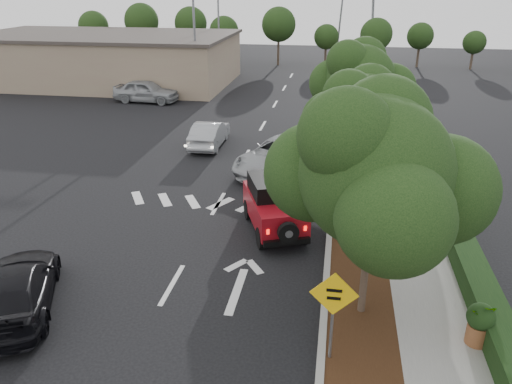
% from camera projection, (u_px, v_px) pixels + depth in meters
% --- Properties ---
extents(ground, '(120.00, 120.00, 0.00)m').
position_uv_depth(ground, '(172.00, 285.00, 15.09)').
color(ground, black).
rests_on(ground, ground).
extents(curb, '(0.20, 70.00, 0.15)m').
position_uv_depth(curb, '(334.00, 160.00, 25.24)').
color(curb, '#9E9B93').
rests_on(curb, ground).
extents(planting_strip, '(1.80, 70.00, 0.12)m').
position_uv_depth(planting_strip, '(354.00, 161.00, 25.10)').
color(planting_strip, black).
rests_on(planting_strip, ground).
extents(sidewalk, '(2.00, 70.00, 0.12)m').
position_uv_depth(sidewalk, '(393.00, 164.00, 24.81)').
color(sidewalk, gray).
rests_on(sidewalk, ground).
extents(hedge, '(0.80, 70.00, 0.80)m').
position_uv_depth(hedge, '(423.00, 159.00, 24.46)').
color(hedge, black).
rests_on(hedge, ground).
extents(commercial_building, '(22.00, 12.00, 4.00)m').
position_uv_depth(commercial_building, '(104.00, 59.00, 43.93)').
color(commercial_building, gray).
rests_on(commercial_building, ground).
extents(transmission_tower, '(7.00, 4.00, 28.00)m').
position_uv_depth(transmission_tower, '(353.00, 59.00, 57.70)').
color(transmission_tower, slate).
rests_on(transmission_tower, ground).
extents(street_tree_near, '(3.80, 3.80, 5.92)m').
position_uv_depth(street_tree_near, '(361.00, 313.00, 13.79)').
color(street_tree_near, black).
rests_on(street_tree_near, ground).
extents(street_tree_mid, '(3.20, 3.20, 5.32)m').
position_uv_depth(street_tree_mid, '(356.00, 208.00, 20.13)').
color(street_tree_mid, black).
rests_on(street_tree_mid, ground).
extents(street_tree_far, '(3.40, 3.40, 5.62)m').
position_uv_depth(street_tree_far, '(354.00, 156.00, 26.03)').
color(street_tree_far, black).
rests_on(street_tree_far, ground).
extents(light_pole_a, '(2.00, 0.22, 9.00)m').
position_uv_depth(light_pole_a, '(197.00, 95.00, 39.65)').
color(light_pole_a, slate).
rests_on(light_pole_a, ground).
extents(light_pole_b, '(2.00, 0.22, 9.00)m').
position_uv_depth(light_pole_b, '(220.00, 70.00, 50.68)').
color(light_pole_b, slate).
rests_on(light_pole_b, ground).
extents(red_jeep, '(2.83, 3.99, 1.95)m').
position_uv_depth(red_jeep, '(273.00, 204.00, 18.14)').
color(red_jeep, black).
rests_on(red_jeep, ground).
extents(silver_suv_ahead, '(4.70, 6.23, 1.57)m').
position_uv_depth(silver_suv_ahead, '(281.00, 155.00, 23.74)').
color(silver_suv_ahead, '#999CA0').
rests_on(silver_suv_ahead, ground).
extents(black_suv_oncoming, '(3.62, 5.03, 1.35)m').
position_uv_depth(black_suv_oncoming, '(16.00, 289.00, 13.71)').
color(black_suv_oncoming, black).
rests_on(black_suv_oncoming, ground).
extents(silver_sedan_oncoming, '(1.51, 4.19, 1.37)m').
position_uv_depth(silver_sedan_oncoming, '(209.00, 134.00, 27.40)').
color(silver_sedan_oncoming, '#9A9CA1').
rests_on(silver_sedan_oncoming, ground).
extents(parked_suv, '(4.97, 2.30, 1.65)m').
position_uv_depth(parked_suv, '(146.00, 91.00, 37.16)').
color(parked_suv, '#979A9E').
rests_on(parked_suv, ground).
extents(speed_hump_sign, '(1.12, 0.09, 2.39)m').
position_uv_depth(speed_hump_sign, '(333.00, 305.00, 11.41)').
color(speed_hump_sign, slate).
rests_on(speed_hump_sign, ground).
extents(terracotta_planter, '(0.69, 0.69, 1.20)m').
position_uv_depth(terracotta_planter, '(480.00, 320.00, 12.24)').
color(terracotta_planter, brown).
rests_on(terracotta_planter, ground).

